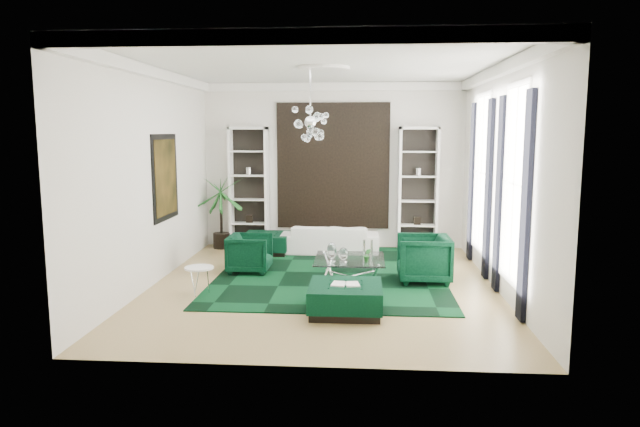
# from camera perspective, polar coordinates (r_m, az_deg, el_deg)

# --- Properties ---
(floor) EXTENTS (6.00, 7.00, 0.02)m
(floor) POSITION_cam_1_polar(r_m,az_deg,el_deg) (10.13, 0.27, -7.28)
(floor) COLOR tan
(floor) RESTS_ON ground
(ceiling) EXTENTS (6.00, 7.00, 0.02)m
(ceiling) POSITION_cam_1_polar(r_m,az_deg,el_deg) (9.82, 0.29, 14.72)
(ceiling) COLOR white
(ceiling) RESTS_ON ground
(wall_back) EXTENTS (6.00, 0.02, 3.80)m
(wall_back) POSITION_cam_1_polar(r_m,az_deg,el_deg) (13.29, 1.32, 4.78)
(wall_back) COLOR silver
(wall_back) RESTS_ON ground
(wall_front) EXTENTS (6.00, 0.02, 3.80)m
(wall_front) POSITION_cam_1_polar(r_m,az_deg,el_deg) (6.31, -1.89, 0.96)
(wall_front) COLOR silver
(wall_front) RESTS_ON ground
(wall_left) EXTENTS (0.02, 7.00, 3.80)m
(wall_left) POSITION_cam_1_polar(r_m,az_deg,el_deg) (10.44, -16.47, 3.50)
(wall_left) COLOR silver
(wall_left) RESTS_ON ground
(wall_right) EXTENTS (0.02, 7.00, 3.80)m
(wall_right) POSITION_cam_1_polar(r_m,az_deg,el_deg) (10.05, 17.70, 3.28)
(wall_right) COLOR silver
(wall_right) RESTS_ON ground
(crown_molding) EXTENTS (6.00, 7.00, 0.18)m
(crown_molding) POSITION_cam_1_polar(r_m,az_deg,el_deg) (9.81, 0.29, 14.08)
(crown_molding) COLOR white
(crown_molding) RESTS_ON ceiling
(ceiling_medallion) EXTENTS (0.90, 0.90, 0.05)m
(ceiling_medallion) POSITION_cam_1_polar(r_m,az_deg,el_deg) (10.12, 0.41, 14.30)
(ceiling_medallion) COLOR white
(ceiling_medallion) RESTS_ON ceiling
(tapestry) EXTENTS (2.50, 0.06, 2.80)m
(tapestry) POSITION_cam_1_polar(r_m,az_deg,el_deg) (13.24, 1.31, 4.77)
(tapestry) COLOR black
(tapestry) RESTS_ON wall_back
(shelving_left) EXTENTS (0.90, 0.38, 2.80)m
(shelving_left) POSITION_cam_1_polar(r_m,az_deg,el_deg) (13.37, -7.11, 2.59)
(shelving_left) COLOR white
(shelving_left) RESTS_ON floor
(shelving_right) EXTENTS (0.90, 0.38, 2.80)m
(shelving_right) POSITION_cam_1_polar(r_m,az_deg,el_deg) (13.18, 9.78, 2.45)
(shelving_right) COLOR white
(shelving_right) RESTS_ON floor
(painting) EXTENTS (0.04, 1.30, 1.60)m
(painting) POSITION_cam_1_polar(r_m,az_deg,el_deg) (10.99, -15.16, 3.51)
(painting) COLOR black
(painting) RESTS_ON wall_left
(window_near) EXTENTS (0.03, 1.10, 2.90)m
(window_near) POSITION_cam_1_polar(r_m,az_deg,el_deg) (9.17, 18.88, 2.79)
(window_near) COLOR white
(window_near) RESTS_ON wall_right
(curtain_near_a) EXTENTS (0.07, 0.30, 3.25)m
(curtain_near_a) POSITION_cam_1_polar(r_m,az_deg,el_deg) (8.44, 19.89, 0.60)
(curtain_near_a) COLOR black
(curtain_near_a) RESTS_ON floor
(curtain_near_b) EXTENTS (0.07, 0.30, 3.25)m
(curtain_near_b) POSITION_cam_1_polar(r_m,az_deg,el_deg) (9.94, 17.49, 1.79)
(curtain_near_b) COLOR black
(curtain_near_b) RESTS_ON floor
(window_far) EXTENTS (0.03, 1.10, 2.90)m
(window_far) POSITION_cam_1_polar(r_m,az_deg,el_deg) (11.50, 15.88, 3.93)
(window_far) COLOR white
(window_far) RESTS_ON wall_right
(curtain_far_a) EXTENTS (0.07, 0.30, 3.25)m
(curtain_far_a) POSITION_cam_1_polar(r_m,az_deg,el_deg) (10.76, 16.47, 2.29)
(curtain_far_a) COLOR black
(curtain_far_a) RESTS_ON floor
(curtain_far_b) EXTENTS (0.07, 0.30, 3.25)m
(curtain_far_b) POSITION_cam_1_polar(r_m,az_deg,el_deg) (12.28, 14.94, 3.05)
(curtain_far_b) COLOR black
(curtain_far_b) RESTS_ON floor
(rug) EXTENTS (4.20, 5.00, 0.02)m
(rug) POSITION_cam_1_polar(r_m,az_deg,el_deg) (10.97, 1.09, -5.96)
(rug) COLOR black
(rug) RESTS_ON floor
(sofa) EXTENTS (2.16, 0.84, 0.63)m
(sofa) POSITION_cam_1_polar(r_m,az_deg,el_deg) (12.73, 1.01, -2.57)
(sofa) COLOR silver
(sofa) RESTS_ON floor
(armchair_left) EXTENTS (0.81, 0.79, 0.74)m
(armchair_left) POSITION_cam_1_polar(r_m,az_deg,el_deg) (11.07, -7.03, -3.98)
(armchair_left) COLOR black
(armchair_left) RESTS_ON floor
(armchair_right) EXTENTS (0.94, 0.91, 0.85)m
(armchair_right) POSITION_cam_1_polar(r_m,az_deg,el_deg) (10.45, 10.32, -4.47)
(armchair_right) COLOR black
(armchair_right) RESTS_ON floor
(coffee_table) EXTENTS (1.25, 1.25, 0.43)m
(coffee_table) POSITION_cam_1_polar(r_m,az_deg,el_deg) (10.37, 2.97, -5.65)
(coffee_table) COLOR white
(coffee_table) RESTS_ON floor
(ottoman_side) EXTENTS (0.99, 0.99, 0.44)m
(ottoman_side) POSITION_cam_1_polar(r_m,az_deg,el_deg) (12.76, -5.35, -3.01)
(ottoman_side) COLOR black
(ottoman_side) RESTS_ON floor
(ottoman_front) EXTENTS (1.08, 1.08, 0.43)m
(ottoman_front) POSITION_cam_1_polar(r_m,az_deg,el_deg) (8.63, 2.56, -8.50)
(ottoman_front) COLOR black
(ottoman_front) RESTS_ON floor
(book) EXTENTS (0.42, 0.28, 0.03)m
(book) POSITION_cam_1_polar(r_m,az_deg,el_deg) (8.57, 2.57, -7.02)
(book) COLOR white
(book) RESTS_ON ottoman_front
(side_table) EXTENTS (0.48, 0.48, 0.46)m
(side_table) POSITION_cam_1_polar(r_m,az_deg,el_deg) (9.74, -11.97, -6.64)
(side_table) COLOR white
(side_table) RESTS_ON floor
(palm) EXTENTS (1.33, 1.33, 2.13)m
(palm) POSITION_cam_1_polar(r_m,az_deg,el_deg) (13.34, -9.89, 1.08)
(palm) COLOR #206524
(palm) RESTS_ON floor
(chandelier) EXTENTS (0.83, 0.83, 0.74)m
(chandelier) POSITION_cam_1_polar(r_m,az_deg,el_deg) (9.96, -0.97, 9.10)
(chandelier) COLOR white
(chandelier) RESTS_ON ceiling
(table_plant) EXTENTS (0.13, 0.11, 0.24)m
(table_plant) POSITION_cam_1_polar(r_m,az_deg,el_deg) (10.04, 4.73, -4.18)
(table_plant) COLOR #206524
(table_plant) RESTS_ON coffee_table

